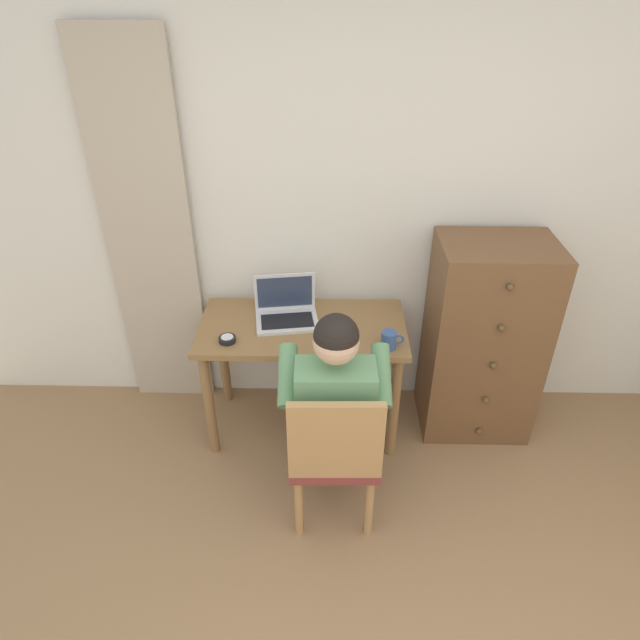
% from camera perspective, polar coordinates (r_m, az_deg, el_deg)
% --- Properties ---
extents(wall_back, '(4.80, 0.05, 2.50)m').
position_cam_1_polar(wall_back, '(3.08, 3.15, 11.21)').
color(wall_back, silver).
rests_on(wall_back, ground_plane).
extents(curtain_panel, '(0.49, 0.03, 2.19)m').
position_cam_1_polar(curtain_panel, '(3.24, -17.35, 7.87)').
color(curtain_panel, '#BCAD99').
rests_on(curtain_panel, ground_plane).
extents(desk, '(1.14, 0.58, 0.73)m').
position_cam_1_polar(desk, '(3.07, -1.83, -2.40)').
color(desk, olive).
rests_on(desk, ground_plane).
extents(dresser, '(0.62, 0.49, 1.20)m').
position_cam_1_polar(dresser, '(3.25, 16.65, -2.01)').
color(dresser, brown).
rests_on(dresser, ground_plane).
extents(chair, '(0.43, 0.41, 0.86)m').
position_cam_1_polar(chair, '(2.63, 1.52, -13.53)').
color(chair, brown).
rests_on(chair, ground_plane).
extents(person_seated, '(0.54, 0.59, 1.18)m').
position_cam_1_polar(person_seated, '(2.63, 1.50, -7.92)').
color(person_seated, '#6B84AD').
rests_on(person_seated, ground_plane).
extents(laptop, '(0.37, 0.30, 0.24)m').
position_cam_1_polar(laptop, '(3.04, -3.55, 0.97)').
color(laptop, silver).
rests_on(laptop, desk).
extents(computer_mouse, '(0.07, 0.11, 0.03)m').
position_cam_1_polar(computer_mouse, '(3.02, 1.44, -0.01)').
color(computer_mouse, black).
rests_on(computer_mouse, desk).
extents(desk_clock, '(0.09, 0.09, 0.03)m').
position_cam_1_polar(desk_clock, '(2.90, -9.66, -2.00)').
color(desk_clock, black).
rests_on(desk_clock, desk).
extents(coffee_mug, '(0.12, 0.08, 0.09)m').
position_cam_1_polar(coffee_mug, '(2.82, 7.26, -2.08)').
color(coffee_mug, '#33518C').
rests_on(coffee_mug, desk).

